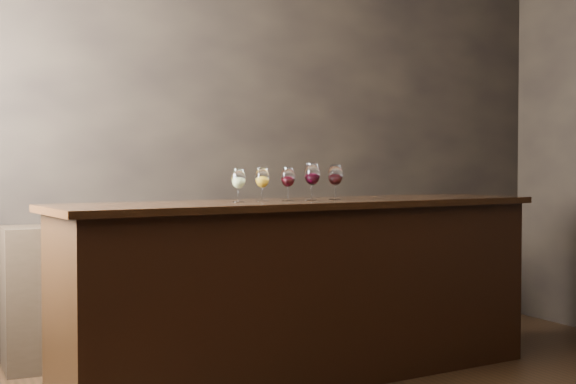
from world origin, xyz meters
name	(u,v)px	position (x,y,z in m)	size (l,w,h in m)	color
room_shell	(365,40)	(-0.23, 0.11, 1.81)	(5.02, 4.52, 2.81)	black
bar_counter	(307,294)	(-0.03, 1.12, 0.50)	(2.87, 0.62, 1.01)	black
bar_top	(307,204)	(-0.03, 1.12, 1.02)	(2.97, 0.69, 0.04)	black
back_bar_shelf	(196,287)	(-0.40, 2.03, 0.44)	(2.43, 0.40, 0.87)	black
glass_white	(239,180)	(-0.46, 1.10, 1.17)	(0.08, 0.08, 0.18)	white
glass_amber	(262,179)	(-0.29, 1.15, 1.17)	(0.08, 0.08, 0.19)	white
glass_red_a	(288,178)	(-0.14, 1.15, 1.17)	(0.08, 0.08, 0.19)	white
glass_red_b	(312,175)	(0.02, 1.14, 1.19)	(0.09, 0.09, 0.22)	white
glass_red_c	(335,176)	(0.17, 1.14, 1.18)	(0.09, 0.09, 0.21)	white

